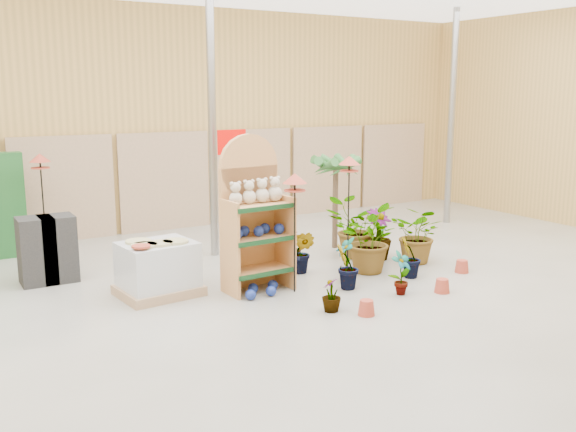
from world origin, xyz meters
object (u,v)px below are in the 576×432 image
potted_plant_2 (367,239)px  display_shelf (252,219)px  pallet_stack (158,269)px  bird_table_front (295,182)px

potted_plant_2 → display_shelf: bearing=175.1°
pallet_stack → potted_plant_2: 3.29m
display_shelf → potted_plant_2: display_shelf is taller
pallet_stack → potted_plant_2: (3.24, -0.53, 0.15)m
bird_table_front → potted_plant_2: size_ratio=1.62×
pallet_stack → bird_table_front: 2.26m
pallet_stack → bird_table_front: bearing=-32.5°
pallet_stack → potted_plant_2: size_ratio=1.09×
display_shelf → bird_table_front: 0.85m
pallet_stack → potted_plant_2: bearing=-15.4°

